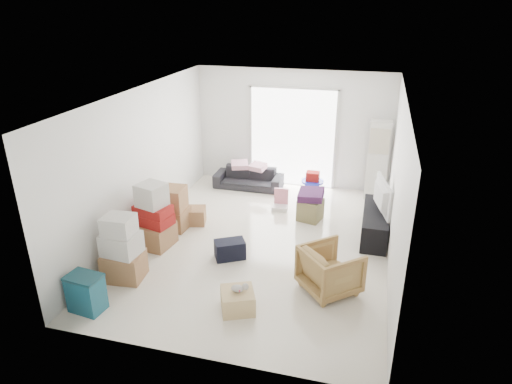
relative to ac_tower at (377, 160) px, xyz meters
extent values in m
cube|color=silver|center=(-1.95, -2.65, -0.99)|extent=(4.50, 6.00, 0.24)
cube|color=white|center=(-1.95, -2.65, 1.95)|extent=(4.50, 6.00, 0.24)
cube|color=white|center=(-1.95, 0.47, 0.48)|extent=(4.50, 0.24, 2.70)
cube|color=white|center=(-1.95, -5.77, 0.48)|extent=(4.50, 0.24, 2.70)
cube|color=white|center=(-4.32, -2.65, 0.48)|extent=(0.24, 6.00, 2.70)
cube|color=white|center=(0.42, -2.65, 0.48)|extent=(0.24, 6.00, 2.70)
cube|color=white|center=(-1.95, 0.33, 0.27)|extent=(2.00, 0.01, 2.30)
cube|color=silver|center=(-2.95, 0.32, 0.27)|extent=(0.06, 0.04, 2.30)
cube|color=silver|center=(-0.95, 0.32, 0.27)|extent=(0.06, 0.04, 2.30)
cube|color=silver|center=(-1.95, 0.32, 1.42)|extent=(2.10, 0.04, 0.06)
cube|color=silver|center=(0.00, 0.00, 0.00)|extent=(0.45, 0.30, 1.75)
cube|color=black|center=(0.05, -1.82, -0.62)|extent=(0.46, 1.53, 0.51)
imported|color=black|center=(0.05, -1.82, -0.30)|extent=(0.82, 1.13, 0.13)
imported|color=black|center=(-2.87, -0.15, -0.56)|extent=(1.59, 0.47, 0.62)
cube|color=#BB899C|center=(-3.08, -0.17, -0.19)|extent=(0.46, 0.42, 0.12)
cube|color=#BB899C|center=(-2.64, -0.18, -0.19)|extent=(0.45, 0.40, 0.13)
imported|color=#AC8B4C|center=(-0.57, -3.80, -0.48)|extent=(1.05, 1.05, 0.79)
cube|color=#155066|center=(-3.85, -5.16, -0.74)|extent=(0.51, 0.39, 0.26)
cube|color=#155066|center=(-3.85, -5.16, -0.48)|extent=(0.51, 0.39, 0.26)
cube|color=#0C333D|center=(-3.85, -5.16, -0.33)|extent=(0.53, 0.40, 0.04)
cube|color=olive|center=(-3.75, -4.30, -0.65)|extent=(0.64, 0.55, 0.45)
cube|color=white|center=(-3.75, -4.30, -0.25)|extent=(0.58, 0.49, 0.35)
cube|color=white|center=(-3.75, -4.30, 0.07)|extent=(0.46, 0.41, 0.30)
cube|color=olive|center=(-3.75, -3.21, -0.66)|extent=(0.66, 0.66, 0.42)
cube|color=red|center=(-3.75, -3.21, -0.36)|extent=(0.72, 0.57, 0.19)
cube|color=red|center=(-3.75, -3.21, -0.17)|extent=(0.69, 0.53, 0.17)
cube|color=white|center=(-3.75, -3.21, 0.11)|extent=(0.55, 0.53, 0.40)
cube|color=olive|center=(-3.72, -2.50, -0.67)|extent=(0.59, 0.50, 0.41)
cube|color=olive|center=(-3.72, -2.50, -0.25)|extent=(0.51, 0.51, 0.44)
cube|color=olive|center=(-3.38, -2.21, -0.71)|extent=(0.47, 0.47, 0.32)
cube|color=black|center=(-2.32, -3.29, -0.71)|extent=(0.59, 0.51, 0.32)
cube|color=olive|center=(-1.22, -1.46, -0.66)|extent=(0.53, 0.53, 0.43)
cube|color=#4C1F4F|center=(-1.22, -1.46, -0.37)|extent=(0.48, 0.48, 0.14)
cylinder|color=#1F2CC9|center=(-1.34, -0.40, -0.47)|extent=(0.49, 0.49, 0.04)
cylinder|color=#1F2CC9|center=(-1.21, -0.27, -0.68)|extent=(0.04, 0.04, 0.38)
cylinder|color=#1F2CC9|center=(-1.46, -0.27, -0.68)|extent=(0.04, 0.04, 0.38)
cylinder|color=#1F2CC9|center=(-1.46, -0.52, -0.68)|extent=(0.04, 0.04, 0.38)
cylinder|color=#1F2CC9|center=(-1.21, -0.52, -0.68)|extent=(0.04, 0.04, 0.38)
cube|color=red|center=(-1.34, -0.40, -0.35)|extent=(0.28, 0.22, 0.20)
cube|color=silver|center=(-1.90, -1.15, -0.84)|extent=(0.34, 0.30, 0.08)
cube|color=pink|center=(-1.90, -1.03, -0.62)|extent=(0.30, 0.06, 0.35)
cube|color=tan|center=(-1.78, -4.61, -0.72)|extent=(0.60, 0.60, 0.31)
ellipsoid|color=#B2ADA8|center=(-1.78, -4.61, -0.52)|extent=(0.19, 0.13, 0.10)
cube|color=#D42249|center=(-1.78, -4.61, -0.52)|extent=(0.14, 0.12, 0.03)
sphere|color=#B2ADA8|center=(-1.67, -4.58, -0.49)|extent=(0.10, 0.10, 0.10)
camera|label=1|loc=(-0.15, -9.73, 3.25)|focal=32.00mm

